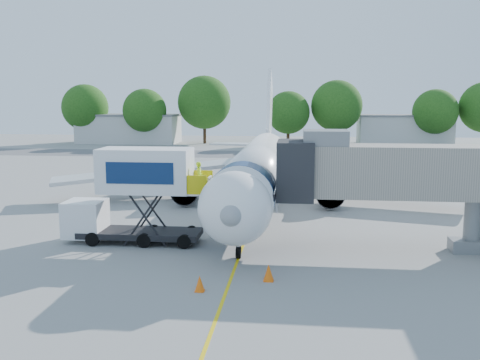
# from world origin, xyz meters

# --- Properties ---
(ground) EXTENTS (160.00, 160.00, 0.00)m
(ground) POSITION_xyz_m (0.00, 0.00, 0.00)
(ground) COLOR gray
(ground) RESTS_ON ground
(guidance_line) EXTENTS (0.15, 70.00, 0.01)m
(guidance_line) POSITION_xyz_m (0.00, 0.00, 0.01)
(guidance_line) COLOR yellow
(guidance_line) RESTS_ON ground
(taxiway_strip) EXTENTS (120.00, 10.00, 0.01)m
(taxiway_strip) POSITION_xyz_m (0.00, 42.00, 0.00)
(taxiway_strip) COLOR #59595B
(taxiway_strip) RESTS_ON ground
(aircraft) EXTENTS (34.17, 37.73, 11.35)m
(aircraft) POSITION_xyz_m (0.00, 4.12, 2.95)
(aircraft) COLOR white
(aircraft) RESTS_ON ground
(jet_bridge) EXTENTS (13.90, 3.20, 6.60)m
(jet_bridge) POSITION_xyz_m (7.99, -7.00, 4.34)
(jet_bridge) COLOR #A3998B
(jet_bridge) RESTS_ON ground
(catering_hiloader) EXTENTS (8.50, 2.44, 5.50)m
(catering_hiloader) POSITION_xyz_m (-6.27, -7.00, 2.76)
(catering_hiloader) COLOR black
(catering_hiloader) RESTS_ON ground
(ground_tug) EXTENTS (3.51, 2.63, 1.25)m
(ground_tug) POSITION_xyz_m (1.30, -18.87, 0.66)
(ground_tug) COLOR white
(ground_tug) RESTS_ON ground
(safety_cone_a) EXTENTS (0.50, 0.50, 0.79)m
(safety_cone_a) POSITION_xyz_m (1.76, -12.82, 0.38)
(safety_cone_a) COLOR #FF640D
(safety_cone_a) RESTS_ON ground
(safety_cone_b) EXTENTS (0.45, 0.45, 0.71)m
(safety_cone_b) POSITION_xyz_m (-1.15, -14.47, 0.34)
(safety_cone_b) COLOR #FF640D
(safety_cone_b) RESTS_ON ground
(outbuilding_left) EXTENTS (18.40, 8.40, 5.30)m
(outbuilding_left) POSITION_xyz_m (-28.00, 60.00, 2.66)
(outbuilding_left) COLOR beige
(outbuilding_left) RESTS_ON ground
(outbuilding_right) EXTENTS (16.40, 7.40, 5.30)m
(outbuilding_right) POSITION_xyz_m (22.00, 62.00, 2.66)
(outbuilding_right) COLOR beige
(outbuilding_right) RESTS_ON ground
(tree_a) EXTENTS (8.42, 8.42, 10.74)m
(tree_a) POSITION_xyz_m (-35.68, 58.50, 6.52)
(tree_a) COLOR #382314
(tree_a) RESTS_ON ground
(tree_b) EXTENTS (7.76, 7.76, 9.89)m
(tree_b) POSITION_xyz_m (-24.11, 57.06, 6.00)
(tree_b) COLOR #382314
(tree_b) RESTS_ON ground
(tree_c) EXTENTS (9.61, 9.61, 12.25)m
(tree_c) POSITION_xyz_m (-13.83, 60.00, 7.44)
(tree_c) COLOR #382314
(tree_c) RESTS_ON ground
(tree_d) EXTENTS (7.41, 7.41, 9.45)m
(tree_d) POSITION_xyz_m (1.41, 57.21, 5.73)
(tree_d) COLOR #382314
(tree_d) RESTS_ON ground
(tree_e) EXTENTS (8.91, 8.91, 11.35)m
(tree_e) POSITION_xyz_m (9.76, 58.64, 6.89)
(tree_e) COLOR #382314
(tree_e) RESTS_ON ground
(tree_f) EXTENTS (7.67, 7.67, 9.78)m
(tree_f) POSITION_xyz_m (26.50, 58.88, 5.93)
(tree_f) COLOR #382314
(tree_f) RESTS_ON ground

